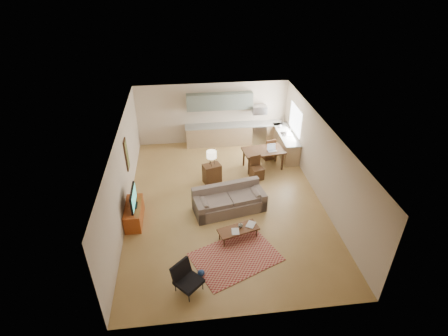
{
  "coord_description": "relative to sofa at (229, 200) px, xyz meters",
  "views": [
    {
      "loc": [
        -1.18,
        -9.57,
        7.33
      ],
      "look_at": [
        0.0,
        0.3,
        1.15
      ],
      "focal_mm": 28.0,
      "sensor_mm": 36.0,
      "label": 1
    }
  ],
  "objects": [
    {
      "name": "kitchen_microwave",
      "position": [
        1.92,
        4.71,
        1.13
      ],
      "size": [
        0.62,
        0.4,
        0.35
      ],
      "primitive_type": "cube",
      "color": "#A5A8AD",
      "rests_on": "room"
    },
    {
      "name": "dining_table",
      "position": [
        1.66,
        2.51,
        -0.02
      ],
      "size": [
        1.67,
        1.09,
        0.8
      ],
      "primitive_type": null,
      "rotation": [
        0.0,
        0.0,
        0.13
      ],
      "color": "#372112",
      "rests_on": "floor"
    },
    {
      "name": "kitchen_counter_back",
      "position": [
        0.82,
        4.69,
        0.04
      ],
      "size": [
        4.26,
        0.64,
        0.92
      ],
      "primitive_type": null,
      "color": "#A1835E",
      "rests_on": "ground"
    },
    {
      "name": "rug",
      "position": [
        -0.1,
        -2.12,
        -0.41
      ],
      "size": [
        2.75,
        2.38,
        0.02
      ],
      "primitive_type": "cube",
      "rotation": [
        0.0,
        0.0,
        0.41
      ],
      "color": "maroon",
      "rests_on": "floor"
    },
    {
      "name": "tv",
      "position": [
        -3.01,
        -0.18,
        0.48
      ],
      "size": [
        0.1,
        1.0,
        0.6
      ],
      "primitive_type": null,
      "color": "black",
      "rests_on": "tv_credenza"
    },
    {
      "name": "window_right",
      "position": [
        3.15,
        3.51,
        1.13
      ],
      "size": [
        0.02,
        1.4,
        1.05
      ],
      "primitive_type": "cube",
      "color": "white",
      "rests_on": "room"
    },
    {
      "name": "coffee_table",
      "position": [
        0.09,
        -1.36,
        -0.24
      ],
      "size": [
        1.3,
        0.81,
        0.37
      ],
      "primitive_type": null,
      "rotation": [
        0.0,
        0.0,
        0.29
      ],
      "color": "#4D2814",
      "rests_on": "floor"
    },
    {
      "name": "triptych",
      "position": [
        -0.18,
        4.98,
        1.33
      ],
      "size": [
        1.7,
        0.04,
        0.5
      ],
      "primitive_type": null,
      "color": "#FEE4C6",
      "rests_on": "room"
    },
    {
      "name": "soap_bottle",
      "position": [
        2.75,
        4.12,
        0.59
      ],
      "size": [
        0.13,
        0.13,
        0.19
      ],
      "primitive_type": "imported",
      "rotation": [
        0.0,
        0.0,
        -0.24
      ],
      "color": "#FEE4C6",
      "rests_on": "kitchen_counter_right"
    },
    {
      "name": "table_lamp",
      "position": [
        -0.42,
        1.74,
        0.6
      ],
      "size": [
        0.45,
        0.45,
        0.59
      ],
      "primitive_type": null,
      "rotation": [
        0.0,
        0.0,
        0.33
      ],
      "color": "beige",
      "rests_on": "console_table"
    },
    {
      "name": "kitchen_range",
      "position": [
        1.92,
        4.69,
        0.03
      ],
      "size": [
        0.62,
        0.62,
        0.9
      ],
      "primitive_type": "cube",
      "color": "#A5A8AD",
      "rests_on": "ground"
    },
    {
      "name": "laptop",
      "position": [
        1.98,
        2.4,
        0.5
      ],
      "size": [
        0.36,
        0.29,
        0.25
      ],
      "primitive_type": null,
      "rotation": [
        0.0,
        0.0,
        0.12
      ],
      "color": "#A5A8AD",
      "rests_on": "dining_table"
    },
    {
      "name": "kitchen_counter_right",
      "position": [
        2.85,
        3.51,
        0.04
      ],
      "size": [
        0.64,
        2.26,
        0.92
      ],
      "primitive_type": null,
      "color": "#A1835E",
      "rests_on": "ground"
    },
    {
      "name": "vase",
      "position": [
        0.17,
        -1.28,
        0.02
      ],
      "size": [
        0.18,
        0.18,
        0.16
      ],
      "primitive_type": "imported",
      "rotation": [
        0.0,
        0.0,
        0.09
      ],
      "color": "black",
      "rests_on": "coffee_table"
    },
    {
      "name": "dining_chair_near",
      "position": [
        1.28,
        1.77,
        0.03
      ],
      "size": [
        0.53,
        0.55,
        0.9
      ],
      "primitive_type": null,
      "rotation": [
        0.0,
        0.0,
        0.26
      ],
      "color": "#372112",
      "rests_on": "floor"
    },
    {
      "name": "console_table",
      "position": [
        -0.42,
        1.74,
        -0.06
      ],
      "size": [
        0.73,
        0.59,
        0.73
      ],
      "primitive_type": null,
      "rotation": [
        0.0,
        0.0,
        0.32
      ],
      "color": "#372112",
      "rests_on": "floor"
    },
    {
      "name": "sofa",
      "position": [
        0.0,
        0.0,
        0.0
      ],
      "size": [
        2.58,
        1.51,
        0.84
      ],
      "primitive_type": null,
      "rotation": [
        0.0,
        0.0,
        0.2
      ],
      "color": "#6B5B52",
      "rests_on": "floor"
    },
    {
      "name": "book_a",
      "position": [
        -0.13,
        -1.47,
        -0.05
      ],
      "size": [
        0.26,
        0.33,
        0.03
      ],
      "primitive_type": "imported",
      "rotation": [
        0.0,
        0.0,
        -0.07
      ],
      "color": "maroon",
      "rests_on": "coffee_table"
    },
    {
      "name": "armchair",
      "position": [
        -1.43,
        -3.09,
        -0.03
      ],
      "size": [
        0.96,
        0.96,
        0.78
      ],
      "primitive_type": null,
      "rotation": [
        0.0,
        0.0,
        0.74
      ],
      "color": "black",
      "rests_on": "floor"
    },
    {
      "name": "room",
      "position": [
        -0.08,
        0.51,
        0.93
      ],
      "size": [
        9.0,
        9.0,
        9.0
      ],
      "color": "#9E7942",
      "rests_on": "ground"
    },
    {
      "name": "dining_chair_far",
      "position": [
        2.05,
        3.24,
        0.05
      ],
      "size": [
        0.55,
        0.56,
        0.94
      ],
      "primitive_type": null,
      "rotation": [
        0.0,
        0.0,
        3.38
      ],
      "color": "#372112",
      "rests_on": "floor"
    },
    {
      "name": "book_b",
      "position": [
        0.38,
        -1.17,
        -0.05
      ],
      "size": [
        0.52,
        0.53,
        0.02
      ],
      "primitive_type": "imported",
      "rotation": [
        0.0,
        0.0,
        -0.53
      ],
      "color": "navy",
      "rests_on": "coffee_table"
    },
    {
      "name": "tv_credenza",
      "position": [
        -3.06,
        -0.18,
        -0.12
      ],
      "size": [
        0.5,
        1.3,
        0.6
      ],
      "primitive_type": null,
      "color": "#913913",
      "rests_on": "floor"
    },
    {
      "name": "upper_cabinets",
      "position": [
        0.22,
        4.84,
        1.53
      ],
      "size": [
        2.8,
        0.34,
        0.7
      ],
      "primitive_type": "cube",
      "color": "slate",
      "rests_on": "room"
    },
    {
      "name": "wall_art_left",
      "position": [
        -3.29,
        1.41,
        1.13
      ],
      "size": [
        0.06,
        0.42,
        1.1
      ],
      "primitive_type": null,
      "color": "olive",
      "rests_on": "room"
    }
  ]
}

